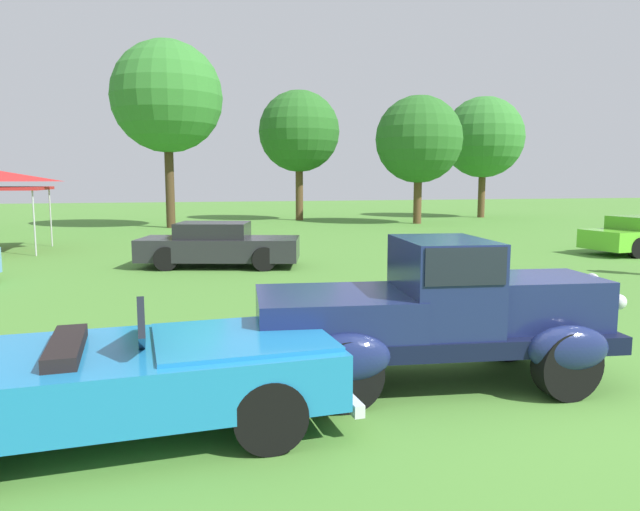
% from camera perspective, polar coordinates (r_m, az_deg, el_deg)
% --- Properties ---
extents(ground_plane, '(120.00, 120.00, 0.00)m').
position_cam_1_polar(ground_plane, '(7.07, 16.11, -12.57)').
color(ground_plane, '#4C8433').
extents(feature_pickup_truck, '(4.27, 2.21, 1.70)m').
position_cam_1_polar(feature_pickup_truck, '(7.00, 11.20, -5.26)').
color(feature_pickup_truck, black).
rests_on(feature_pickup_truck, ground_plane).
extents(neighbor_convertible, '(4.28, 1.91, 1.40)m').
position_cam_1_polar(neighbor_convertible, '(5.84, -18.14, -10.91)').
color(neighbor_convertible, '#1E7AB7').
rests_on(neighbor_convertible, ground_plane).
extents(show_car_charcoal, '(4.61, 2.80, 1.22)m').
position_cam_1_polar(show_car_charcoal, '(16.34, -9.86, 1.00)').
color(show_car_charcoal, '#28282D').
rests_on(show_car_charcoal, ground_plane).
extents(treeline_mid_left, '(5.42, 5.42, 9.13)m').
position_cam_1_polar(treeline_mid_left, '(30.61, -14.65, 14.67)').
color(treeline_mid_left, '#47331E').
rests_on(treeline_mid_left, ground_plane).
extents(treeline_center, '(4.73, 4.73, 7.58)m').
position_cam_1_polar(treeline_center, '(35.10, -2.05, 11.94)').
color(treeline_center, brown).
rests_on(treeline_center, ground_plane).
extents(treeline_mid_right, '(4.69, 4.69, 6.90)m').
position_cam_1_polar(treeline_mid_right, '(32.72, 9.58, 11.03)').
color(treeline_mid_right, brown).
rests_on(treeline_mid_right, ground_plane).
extents(treeline_far_right, '(5.06, 5.06, 7.58)m').
position_cam_1_polar(treeline_far_right, '(39.12, 15.60, 10.98)').
color(treeline_far_right, brown).
rests_on(treeline_far_right, ground_plane).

